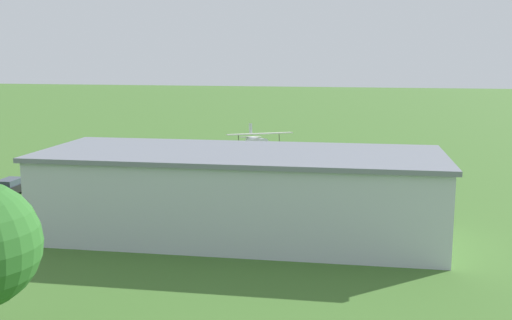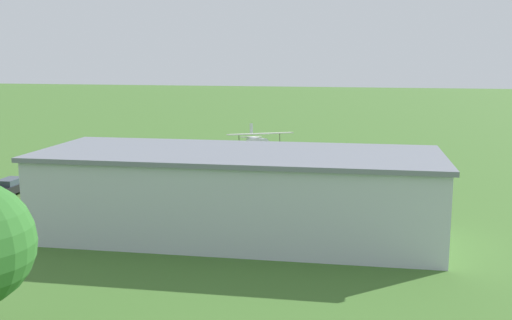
{
  "view_description": "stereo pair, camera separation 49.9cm",
  "coord_description": "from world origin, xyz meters",
  "px_view_note": "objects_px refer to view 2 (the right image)",
  "views": [
    {
      "loc": [
        -8.17,
        72.46,
        13.58
      ],
      "look_at": [
        4.82,
        10.71,
        2.66
      ],
      "focal_mm": 42.06,
      "sensor_mm": 36.0,
      "label": 1
    },
    {
      "loc": [
        -8.66,
        72.35,
        13.58
      ],
      "look_at": [
        4.82,
        10.71,
        2.66
      ],
      "focal_mm": 42.06,
      "sensor_mm": 36.0,
      "label": 2
    }
  ],
  "objects_px": {
    "biplane": "(258,142)",
    "person_beside_truck": "(403,200)",
    "person_crossing_taxiway": "(403,196)",
    "car_green": "(83,190)",
    "car_black": "(10,187)",
    "hangar": "(239,193)"
  },
  "relations": [
    {
      "from": "car_green",
      "to": "person_beside_truck",
      "type": "relative_size",
      "value": 2.45
    },
    {
      "from": "car_green",
      "to": "person_crossing_taxiway",
      "type": "height_order",
      "value": "person_crossing_taxiway"
    },
    {
      "from": "biplane",
      "to": "person_crossing_taxiway",
      "type": "distance_m",
      "value": 22.45
    },
    {
      "from": "hangar",
      "to": "car_green",
      "type": "distance_m",
      "value": 19.86
    },
    {
      "from": "car_black",
      "to": "hangar",
      "type": "bearing_deg",
      "value": 162.01
    },
    {
      "from": "person_crossing_taxiway",
      "to": "person_beside_truck",
      "type": "distance_m",
      "value": 1.93
    },
    {
      "from": "biplane",
      "to": "person_beside_truck",
      "type": "xyz_separation_m",
      "value": [
        -16.88,
        16.48,
        -2.53
      ]
    },
    {
      "from": "biplane",
      "to": "person_beside_truck",
      "type": "distance_m",
      "value": 23.73
    },
    {
      "from": "car_green",
      "to": "hangar",
      "type": "bearing_deg",
      "value": 154.06
    },
    {
      "from": "car_black",
      "to": "person_crossing_taxiway",
      "type": "relative_size",
      "value": 2.91
    },
    {
      "from": "hangar",
      "to": "car_black",
      "type": "height_order",
      "value": "hangar"
    },
    {
      "from": "hangar",
      "to": "biplane",
      "type": "height_order",
      "value": "hangar"
    },
    {
      "from": "hangar",
      "to": "person_crossing_taxiway",
      "type": "relative_size",
      "value": 18.82
    },
    {
      "from": "car_green",
      "to": "car_black",
      "type": "distance_m",
      "value": 7.69
    },
    {
      "from": "car_black",
      "to": "person_beside_truck",
      "type": "height_order",
      "value": "person_beside_truck"
    },
    {
      "from": "person_beside_truck",
      "to": "car_black",
      "type": "bearing_deg",
      "value": 3.39
    },
    {
      "from": "person_crossing_taxiway",
      "to": "car_black",
      "type": "bearing_deg",
      "value": 6.28
    },
    {
      "from": "person_beside_truck",
      "to": "car_green",
      "type": "bearing_deg",
      "value": 3.55
    },
    {
      "from": "car_black",
      "to": "person_beside_truck",
      "type": "distance_m",
      "value": 38.04
    },
    {
      "from": "hangar",
      "to": "biplane",
      "type": "bearing_deg",
      "value": -80.94
    },
    {
      "from": "car_green",
      "to": "person_beside_truck",
      "type": "distance_m",
      "value": 30.36
    },
    {
      "from": "hangar",
      "to": "car_black",
      "type": "xyz_separation_m",
      "value": [
        25.4,
        -8.25,
        -2.42
      ]
    }
  ]
}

